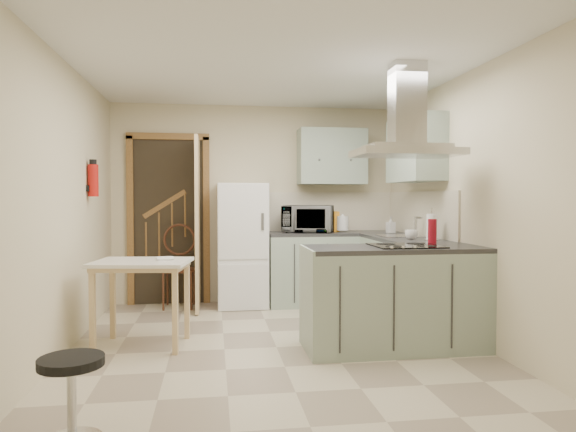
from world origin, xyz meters
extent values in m
plane|color=#BFB294|center=(0.00, 0.00, 0.00)|extent=(4.20, 4.20, 0.00)
plane|color=silver|center=(0.00, 0.00, 2.50)|extent=(4.20, 4.20, 0.00)
plane|color=beige|center=(0.00, 2.10, 1.25)|extent=(3.60, 0.00, 3.60)
plane|color=beige|center=(-1.80, 0.00, 1.25)|extent=(0.00, 4.20, 4.20)
plane|color=beige|center=(1.80, 0.00, 1.25)|extent=(0.00, 4.20, 4.20)
cube|color=brown|center=(-1.10, 2.07, 1.05)|extent=(1.10, 0.12, 2.10)
cube|color=white|center=(-0.20, 1.80, 0.75)|extent=(0.60, 0.60, 1.50)
cube|color=#9EB2A0|center=(0.66, 1.80, 0.45)|extent=(1.08, 0.60, 0.90)
cube|color=#9EB2A0|center=(1.50, 1.12, 0.45)|extent=(0.60, 1.95, 0.90)
cube|color=beige|center=(0.96, 2.09, 1.15)|extent=(1.68, 0.02, 0.50)
cube|color=#9EB2A0|center=(0.95, 1.93, 1.85)|extent=(0.85, 0.35, 0.70)
cube|color=#9EB2A0|center=(1.62, 0.85, 1.85)|extent=(0.35, 0.90, 0.70)
cube|color=#9EB2A0|center=(1.02, -0.18, 0.45)|extent=(1.55, 0.65, 0.90)
cube|color=black|center=(1.12, -0.18, 0.91)|extent=(0.58, 0.50, 0.01)
cube|color=silver|center=(1.12, -0.18, 1.72)|extent=(0.90, 0.55, 0.10)
cube|color=silver|center=(1.50, 0.95, 0.91)|extent=(0.45, 0.40, 0.01)
cylinder|color=#B2140F|center=(-1.74, 0.90, 1.50)|extent=(0.10, 0.10, 0.32)
cube|color=tan|center=(-1.18, 0.21, 0.38)|extent=(0.90, 0.73, 0.77)
cube|color=#4A2818|center=(-0.96, 1.81, 0.46)|extent=(0.43, 0.43, 0.91)
cylinder|color=black|center=(-1.32, -1.59, 0.23)|extent=(0.40, 0.40, 0.47)
imported|color=black|center=(0.61, 1.78, 1.07)|extent=(0.70, 0.58, 0.33)
cylinder|color=white|center=(1.06, 1.79, 1.01)|extent=(0.20, 0.20, 0.22)
cube|color=orange|center=(0.99, 1.88, 1.03)|extent=(0.08, 0.17, 0.26)
imported|color=#AAACB6|center=(1.59, 1.52, 1.00)|extent=(0.10, 0.10, 0.19)
cylinder|color=white|center=(1.63, 0.41, 1.04)|extent=(0.14, 0.14, 0.27)
imported|color=silver|center=(1.46, 0.53, 0.95)|extent=(0.14, 0.14, 0.10)
cylinder|color=#A50E1F|center=(1.47, 0.05, 1.01)|extent=(0.09, 0.09, 0.23)
imported|color=#963237|center=(-1.06, 0.26, 0.81)|extent=(0.18, 0.22, 0.09)
camera|label=1|loc=(-0.55, -4.48, 1.32)|focal=32.00mm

